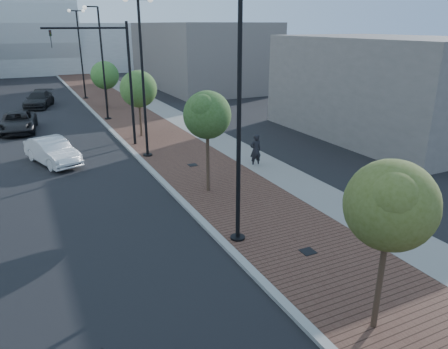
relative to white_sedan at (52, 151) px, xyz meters
name	(u,v)px	position (x,y,z in m)	size (l,w,h in m)	color
sidewalk	(125,105)	(8.28, 16.74, -0.70)	(7.00, 140.00, 0.12)	#4C2D23
concrete_strip	(151,103)	(10.98, 16.74, -0.69)	(2.40, 140.00, 0.13)	slate
curb	(89,108)	(4.78, 16.74, -0.69)	(0.30, 140.00, 0.14)	gray
white_sedan	(52,151)	(0.00, 0.00, 0.00)	(1.61, 4.61, 1.52)	silver
dark_car_mid	(18,122)	(-1.61, 9.60, -0.02)	(2.46, 5.33, 1.48)	black
dark_car_far	(39,99)	(0.50, 19.96, -0.01)	(2.11, 5.20, 1.51)	black
pedestrian	(255,150)	(10.51, -5.71, 0.20)	(0.70, 0.46, 1.92)	black
streetlight_1	(236,130)	(5.27, -13.26, 3.58)	(1.44, 0.56, 9.21)	black
streetlight_2	(143,79)	(5.38, -1.26, 4.06)	(1.72, 0.56, 9.28)	black
streetlight_3	(102,69)	(5.27, 10.74, 3.58)	(1.44, 0.56, 9.21)	black
streetlight_4	(81,54)	(5.38, 22.74, 4.06)	(1.72, 0.56, 9.28)	black
traffic_mast	(116,72)	(4.48, 1.74, 4.22)	(5.09, 0.20, 8.00)	black
tree_0	(391,205)	(6.43, -19.24, 2.90)	(2.33, 2.28, 4.81)	#382619
tree_1	(208,115)	(6.43, -8.24, 3.09)	(2.30, 2.23, 4.99)	#382619
tree_2	(139,89)	(6.43, 3.76, 2.74)	(2.60, 2.59, 4.80)	#382619
tree_3	(105,75)	(6.43, 15.76, 2.49)	(2.63, 2.63, 4.57)	#382619
convention_center	(33,35)	(2.78, 61.74, 5.24)	(50.00, 30.00, 50.00)	#A4ABAE
commercial_block_ne	(200,55)	(20.78, 26.74, 3.24)	(12.00, 22.00, 8.00)	slate
commercial_block_e	(386,87)	(22.78, -3.26, 2.74)	(10.00, 16.00, 7.00)	#635C59
utility_cover_1	(308,251)	(7.18, -15.26, -0.63)	(0.50, 0.50, 0.02)	black
utility_cover_2	(193,165)	(7.18, -4.26, -0.63)	(0.50, 0.50, 0.02)	black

